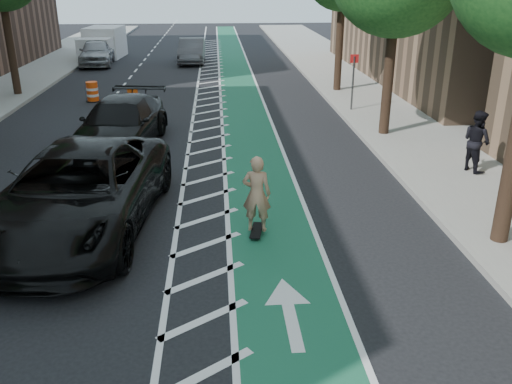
{
  "coord_description": "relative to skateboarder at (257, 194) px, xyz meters",
  "views": [
    {
      "loc": [
        1.83,
        -10.69,
        5.52
      ],
      "look_at": [
        2.63,
        0.33,
        1.1
      ],
      "focal_mm": 38.0,
      "sensor_mm": 36.0,
      "label": 1
    }
  ],
  "objects": [
    {
      "name": "barrel_a",
      "position": [
        -4.85,
        3.43,
        -0.62
      ],
      "size": [
        0.59,
        0.59,
        0.8
      ],
      "color": "#DD5D0B",
      "rests_on": "ground"
    },
    {
      "name": "skateboarder",
      "position": [
        0.0,
        0.0,
        0.0
      ],
      "size": [
        0.71,
        0.53,
        1.77
      ],
      "primitive_type": "imported",
      "rotation": [
        0.0,
        0.0,
        2.96
      ],
      "color": "tan",
      "rests_on": "skateboard"
    },
    {
      "name": "barrel_c",
      "position": [
        -6.65,
        14.64,
        -0.56
      ],
      "size": [
        0.68,
        0.68,
        0.92
      ],
      "color": "#FF4C0D",
      "rests_on": "ground"
    },
    {
      "name": "bike_lane",
      "position": [
        0.35,
        9.53,
        -0.99
      ],
      "size": [
        2.0,
        90.0,
        0.01
      ],
      "primitive_type": "cube",
      "color": "#1A5C42",
      "rests_on": "ground"
    },
    {
      "name": "buffer_strip",
      "position": [
        -1.15,
        9.53,
        -0.99
      ],
      "size": [
        1.4,
        90.0,
        0.01
      ],
      "primitive_type": "cube",
      "color": "silver",
      "rests_on": "ground"
    },
    {
      "name": "ground",
      "position": [
        -2.65,
        -0.47,
        -1.0
      ],
      "size": [
        120.0,
        120.0,
        0.0
      ],
      "primitive_type": "plane",
      "color": "black",
      "rests_on": "ground"
    },
    {
      "name": "suv_near",
      "position": [
        -4.02,
        0.57,
        -0.04
      ],
      "size": [
        3.86,
        7.18,
        1.92
      ],
      "primitive_type": "imported",
      "rotation": [
        0.0,
        0.0,
        -0.1
      ],
      "color": "black",
      "rests_on": "ground"
    },
    {
      "name": "barrel_b",
      "position": [
        -4.63,
        13.53,
        -0.61
      ],
      "size": [
        0.6,
        0.6,
        0.82
      ],
      "color": "#F3520C",
      "rests_on": "ground"
    },
    {
      "name": "car_grey",
      "position": [
        -2.45,
        26.6,
        -0.21
      ],
      "size": [
        1.75,
        4.83,
        1.58
      ],
      "primitive_type": "imported",
      "rotation": [
        0.0,
        0.0,
        -0.01
      ],
      "color": "#4F4F54",
      "rests_on": "ground"
    },
    {
      "name": "car_silver",
      "position": [
        -8.65,
        25.97,
        -0.15
      ],
      "size": [
        2.39,
        5.1,
        1.69
      ],
      "primitive_type": "imported",
      "rotation": [
        0.0,
        0.0,
        0.08
      ],
      "color": "#95959A",
      "rests_on": "ground"
    },
    {
      "name": "suv_far",
      "position": [
        -4.12,
        7.03,
        -0.16
      ],
      "size": [
        3.07,
        6.02,
        1.67
      ],
      "primitive_type": "imported",
      "rotation": [
        0.0,
        0.0,
        -0.13
      ],
      "color": "black",
      "rests_on": "ground"
    },
    {
      "name": "skateboard",
      "position": [
        0.0,
        0.0,
        -0.91
      ],
      "size": [
        0.39,
        0.87,
        0.11
      ],
      "rotation": [
        0.0,
        0.0,
        -0.18
      ],
      "color": "black",
      "rests_on": "ground"
    },
    {
      "name": "sign_post",
      "position": [
        4.95,
        11.53,
        0.35
      ],
      "size": [
        0.35,
        0.08,
        2.47
      ],
      "color": "#4C4C4C",
      "rests_on": "ground"
    },
    {
      "name": "box_truck",
      "position": [
        -8.82,
        29.1,
        -0.02
      ],
      "size": [
        2.67,
        5.27,
        2.12
      ],
      "rotation": [
        0.0,
        0.0,
        -0.08
      ],
      "color": "silver",
      "rests_on": "ground"
    },
    {
      "name": "curb_right",
      "position": [
        4.4,
        9.53,
        -0.92
      ],
      "size": [
        0.12,
        90.0,
        0.16
      ],
      "primitive_type": "cube",
      "color": "gray",
      "rests_on": "ground"
    },
    {
      "name": "pedestrian",
      "position": [
        6.68,
        3.49,
        0.06
      ],
      "size": [
        0.92,
        1.05,
        1.81
      ],
      "primitive_type": "imported",
      "rotation": [
        0.0,
        0.0,
        1.89
      ],
      "color": "black",
      "rests_on": "sidewalk_right"
    },
    {
      "name": "sidewalk_right",
      "position": [
        6.85,
        9.53,
        -0.92
      ],
      "size": [
        5.0,
        90.0,
        0.15
      ],
      "primitive_type": "cube",
      "color": "gray",
      "rests_on": "ground"
    }
  ]
}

